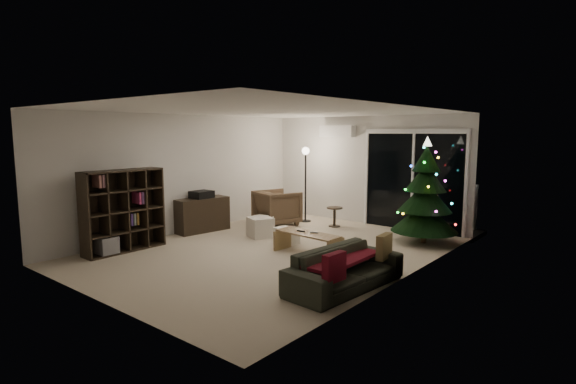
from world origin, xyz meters
The scene contains 18 objects.
room centered at (0.46, 1.49, 1.02)m, with size 6.50×7.51×2.60m.
bookshelf centered at (-2.25, -1.70, 0.73)m, with size 0.37×1.47×1.47m, color black, non-canonical shape.
media_cabinet centered at (-2.25, 0.24, 0.36)m, with size 0.44×1.16×0.73m, color black.
stereo centered at (-2.25, 0.24, 0.80)m, with size 0.37×0.44×0.16m, color black.
armchair centered at (-1.43, 1.77, 0.41)m, with size 0.87×0.89×0.81m, color brown.
ottoman centered at (-0.92, 0.65, 0.20)m, with size 0.45×0.45×0.40m, color beige.
cardboard_box_a centered at (-1.35, 1.18, 0.15)m, with size 0.42×0.32×0.30m, color white.
cardboard_box_b centered at (-0.17, 0.58, 0.15)m, with size 0.43×0.32×0.30m, color white.
side_table centered at (-0.31, 2.46, 0.22)m, with size 0.36×0.36×0.45m, color black.
floor_lamp centered at (-1.18, 2.52, 0.86)m, with size 0.28×0.28×1.72m, color black.
sofa centered at (2.05, -0.84, 0.27)m, with size 1.86×0.73×0.54m, color black.
sofa_throw centered at (1.95, -0.84, 0.39)m, with size 0.58×1.34×0.04m, color #4F0412.
cushion_a centered at (2.30, -0.19, 0.49)m, with size 0.11×0.36×0.36m, color olive.
cushion_b centered at (2.30, -1.49, 0.49)m, with size 0.11×0.36×0.36m, color #4F0412.
coffee_table centered at (0.63, 0.20, 0.19)m, with size 1.22×0.43×0.39m, color tan, non-canonical shape.
remote_a centered at (0.48, 0.20, 0.40)m, with size 0.15×0.05×0.02m, color black.
remote_b centered at (0.73, 0.25, 0.40)m, with size 0.14×0.04×0.02m, color slate.
christmas_tree centered at (1.87, 2.29, 1.02)m, with size 1.27×1.27×2.04m, color black.
Camera 1 is at (5.23, -5.95, 2.13)m, focal length 28.00 mm.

